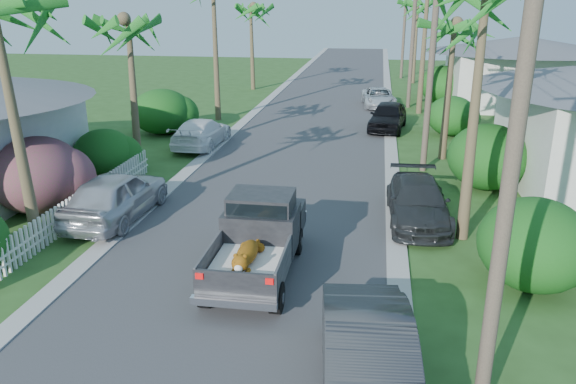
% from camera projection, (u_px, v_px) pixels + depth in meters
% --- Properties ---
extents(ground, '(120.00, 120.00, 0.00)m').
position_uv_depth(ground, '(210.00, 322.00, 12.77)').
color(ground, '#2A4C1C').
rests_on(ground, ground).
extents(road, '(8.00, 100.00, 0.02)m').
position_uv_depth(road, '(321.00, 113.00, 36.11)').
color(road, '#38383A').
rests_on(road, ground).
extents(curb_left, '(0.60, 100.00, 0.06)m').
position_uv_depth(curb_left, '(256.00, 111.00, 36.74)').
color(curb_left, '#A5A39E').
rests_on(curb_left, ground).
extents(curb_right, '(0.60, 100.00, 0.06)m').
position_uv_depth(curb_right, '(389.00, 115.00, 35.46)').
color(curb_right, '#A5A39E').
rests_on(curb_right, ground).
extents(pickup_truck, '(1.98, 5.12, 2.06)m').
position_uv_depth(pickup_truck, '(260.00, 233.00, 15.06)').
color(pickup_truck, black).
rests_on(pickup_truck, ground).
extents(parked_car_rn, '(2.15, 4.85, 1.55)m').
position_uv_depth(parked_car_rn, '(369.00, 362.00, 10.10)').
color(parked_car_rn, '#2D2F32').
rests_on(parked_car_rn, ground).
extents(parked_car_rm, '(2.08, 4.73, 1.35)m').
position_uv_depth(parked_car_rm, '(418.00, 202.00, 18.34)').
color(parked_car_rm, '#272A2C').
rests_on(parked_car_rm, ground).
extents(parked_car_rf, '(2.41, 4.71, 1.53)m').
position_uv_depth(parked_car_rf, '(388.00, 116.00, 31.28)').
color(parked_car_rf, black).
rests_on(parked_car_rf, ground).
extents(parked_car_rd, '(2.56, 4.68, 1.24)m').
position_uv_depth(parked_car_rd, '(379.00, 98.00, 38.04)').
color(parked_car_rd, silver).
rests_on(parked_car_rd, ground).
extents(parked_car_ln, '(2.13, 4.89, 1.64)m').
position_uv_depth(parked_car_ln, '(116.00, 196.00, 18.50)').
color(parked_car_ln, silver).
rests_on(parked_car_ln, ground).
extents(parked_car_lf, '(2.09, 4.84, 1.39)m').
position_uv_depth(parked_car_lf, '(201.00, 133.00, 27.74)').
color(parked_car_lf, white).
rests_on(parked_car_lf, ground).
extents(palm_l_b, '(4.40, 4.40, 7.40)m').
position_uv_depth(palm_l_b, '(127.00, 20.00, 22.98)').
color(palm_l_b, brown).
rests_on(palm_l_b, ground).
extents(palm_l_d, '(4.40, 4.40, 7.70)m').
position_uv_depth(palm_l_d, '(251.00, 6.00, 43.38)').
color(palm_l_d, brown).
rests_on(palm_l_d, ground).
extents(palm_r_b, '(4.40, 4.40, 7.20)m').
position_uv_depth(palm_r_b, '(454.00, 24.00, 23.85)').
color(palm_r_b, brown).
rests_on(palm_r_b, ground).
extents(palm_r_d, '(4.40, 4.40, 8.00)m').
position_uv_depth(palm_r_d, '(418.00, 2.00, 46.95)').
color(palm_r_d, brown).
rests_on(palm_r_d, ground).
extents(shrub_l_b, '(3.00, 3.30, 2.60)m').
position_uv_depth(shrub_l_b, '(38.00, 175.00, 19.11)').
color(shrub_l_b, '#AE1864').
rests_on(shrub_l_b, ground).
extents(shrub_l_c, '(2.40, 2.64, 2.00)m').
position_uv_depth(shrub_l_c, '(104.00, 153.00, 22.88)').
color(shrub_l_c, '#154C16').
rests_on(shrub_l_c, ground).
extents(shrub_l_d, '(3.20, 3.52, 2.40)m').
position_uv_depth(shrub_l_d, '(162.00, 111.00, 30.37)').
color(shrub_l_d, '#154C16').
rests_on(shrub_l_d, ground).
extents(shrub_r_a, '(2.80, 3.08, 2.30)m').
position_uv_depth(shrub_r_a, '(535.00, 244.00, 14.07)').
color(shrub_r_a, '#154C16').
rests_on(shrub_r_a, ground).
extents(shrub_r_b, '(3.00, 3.30, 2.50)m').
position_uv_depth(shrub_r_b, '(487.00, 157.00, 21.47)').
color(shrub_r_b, '#154C16').
rests_on(shrub_r_b, ground).
extents(shrub_r_c, '(2.60, 2.86, 2.10)m').
position_uv_depth(shrub_r_c, '(452.00, 116.00, 29.98)').
color(shrub_r_c, '#154C16').
rests_on(shrub_r_c, ground).
extents(shrub_r_d, '(3.20, 3.52, 2.60)m').
position_uv_depth(shrub_r_d, '(443.00, 85.00, 39.16)').
color(shrub_r_d, '#154C16').
rests_on(shrub_r_d, ground).
extents(picket_fence, '(0.10, 11.00, 1.00)m').
position_uv_depth(picket_fence, '(82.00, 205.00, 18.63)').
color(picket_fence, white).
rests_on(picket_fence, ground).
extents(house_right_far, '(9.00, 8.00, 4.60)m').
position_uv_depth(house_right_far, '(519.00, 74.00, 38.15)').
color(house_right_far, silver).
rests_on(house_right_far, ground).
extents(utility_pole_a, '(1.60, 0.26, 9.00)m').
position_uv_depth(utility_pole_a, '(512.00, 163.00, 8.57)').
color(utility_pole_a, brown).
rests_on(utility_pole_a, ground).
extents(utility_pole_b, '(1.60, 0.26, 9.00)m').
position_uv_depth(utility_pole_b, '(432.00, 61.00, 22.57)').
color(utility_pole_b, brown).
rests_on(utility_pole_b, ground).
extents(utility_pole_c, '(1.60, 0.26, 9.00)m').
position_uv_depth(utility_pole_c, '(413.00, 37.00, 36.58)').
color(utility_pole_c, brown).
rests_on(utility_pole_c, ground).
extents(utility_pole_d, '(1.60, 0.26, 9.00)m').
position_uv_depth(utility_pole_d, '(404.00, 27.00, 50.58)').
color(utility_pole_d, brown).
rests_on(utility_pole_d, ground).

